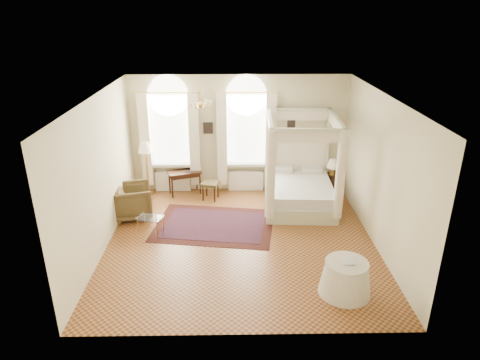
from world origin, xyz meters
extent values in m
plane|color=#925C2A|center=(0.00, 0.00, 0.00)|extent=(6.00, 6.00, 0.00)
plane|color=beige|center=(0.00, 3.00, 1.65)|extent=(6.00, 0.00, 6.00)
plane|color=beige|center=(0.00, -3.00, 1.65)|extent=(6.00, 0.00, 6.00)
plane|color=beige|center=(-3.00, 0.00, 1.65)|extent=(0.00, 6.00, 6.00)
plane|color=beige|center=(3.00, 0.00, 1.65)|extent=(0.00, 6.00, 6.00)
plane|color=white|center=(0.00, 0.00, 3.30)|extent=(6.00, 6.00, 0.00)
cube|color=white|center=(-1.90, 2.97, 1.80)|extent=(1.10, 0.04, 1.90)
cylinder|color=white|center=(-1.90, 2.97, 2.75)|extent=(1.10, 0.04, 1.10)
cube|color=white|center=(-1.90, 2.88, 0.81)|extent=(1.32, 0.24, 0.08)
cube|color=#EFE4C6|center=(-2.57, 2.80, 1.55)|extent=(0.28, 0.14, 2.60)
cube|color=#EFE4C6|center=(-1.23, 2.80, 1.55)|extent=(0.28, 0.14, 2.60)
cube|color=white|center=(-1.90, 2.90, 0.30)|extent=(1.00, 0.12, 0.58)
cube|color=white|center=(0.20, 2.97, 1.80)|extent=(1.10, 0.04, 1.90)
cylinder|color=white|center=(0.20, 2.97, 2.75)|extent=(1.10, 0.04, 1.10)
cube|color=white|center=(0.20, 2.88, 0.81)|extent=(1.32, 0.24, 0.08)
cube|color=#EFE4C6|center=(-0.47, 2.80, 1.55)|extent=(0.28, 0.14, 2.60)
cube|color=#EFE4C6|center=(0.87, 2.80, 1.55)|extent=(0.28, 0.14, 2.60)
cube|color=white|center=(0.20, 2.90, 0.30)|extent=(1.00, 0.12, 0.58)
cylinder|color=gold|center=(-0.90, 1.20, 3.10)|extent=(0.02, 0.02, 0.40)
sphere|color=gold|center=(-0.90, 1.20, 2.88)|extent=(0.16, 0.16, 0.16)
sphere|color=beige|center=(-0.68, 1.20, 2.95)|extent=(0.07, 0.07, 0.07)
sphere|color=beige|center=(-0.79, 1.39, 2.95)|extent=(0.07, 0.07, 0.07)
sphere|color=beige|center=(-1.01, 1.39, 2.95)|extent=(0.07, 0.07, 0.07)
sphere|color=beige|center=(-1.12, 1.20, 2.95)|extent=(0.07, 0.07, 0.07)
sphere|color=beige|center=(-1.01, 1.01, 2.95)|extent=(0.07, 0.07, 0.07)
sphere|color=beige|center=(-0.79, 1.01, 2.95)|extent=(0.07, 0.07, 0.07)
cube|color=black|center=(-0.85, 2.97, 1.85)|extent=(0.26, 0.03, 0.32)
cube|color=black|center=(1.45, 2.97, 1.95)|extent=(0.22, 0.03, 0.26)
cube|color=#B8BC99|center=(1.58, 1.81, 0.19)|extent=(1.87, 2.26, 0.37)
cube|color=silver|center=(1.58, 1.81, 0.52)|extent=(1.76, 2.15, 0.29)
cube|color=#EFE4C6|center=(1.63, 2.86, 0.93)|extent=(1.77, 0.17, 1.25)
cube|color=#B8BC99|center=(0.81, 2.88, 1.19)|extent=(0.10, 0.10, 2.39)
cube|color=#B8BC99|center=(2.45, 2.80, 1.19)|extent=(0.10, 0.10, 2.39)
cube|color=#B8BC99|center=(0.71, 0.82, 1.19)|extent=(0.10, 0.10, 2.39)
cube|color=#B8BC99|center=(2.35, 0.74, 1.19)|extent=(0.10, 0.10, 2.39)
cube|color=#B8BC99|center=(1.63, 2.84, 2.39)|extent=(1.77, 0.17, 0.08)
cube|color=#B8BC99|center=(1.53, 0.78, 2.39)|extent=(1.77, 0.17, 0.08)
cube|color=#B8BC99|center=(0.76, 1.85, 2.39)|extent=(0.19, 2.18, 0.08)
cube|color=#B8BC99|center=(2.40, 1.77, 2.39)|extent=(0.19, 2.18, 0.08)
cube|color=#EFE4C6|center=(1.63, 2.84, 2.24)|extent=(1.83, 0.13, 0.29)
cube|color=#EFE4C6|center=(1.53, 0.78, 2.24)|extent=(1.83, 0.13, 0.29)
cube|color=#EFE4C6|center=(0.76, 1.85, 2.24)|extent=(0.15, 2.24, 0.29)
cube|color=#EFE4C6|center=(2.40, 1.77, 2.24)|extent=(0.15, 2.24, 0.29)
cylinder|color=#EFE4C6|center=(0.71, 0.82, 1.30)|extent=(0.23, 0.23, 2.18)
cylinder|color=#EFE4C6|center=(2.35, 0.74, 1.30)|extent=(0.23, 0.23, 2.18)
cube|color=#311C0D|center=(2.70, 2.70, 0.29)|extent=(0.51, 0.49, 0.58)
cylinder|color=gold|center=(2.61, 2.62, 0.69)|extent=(0.13, 0.13, 0.22)
cone|color=beige|center=(2.61, 2.62, 0.91)|extent=(0.31, 0.31, 0.24)
cube|color=#311C0D|center=(-1.54, 2.70, 0.65)|extent=(1.01, 0.74, 0.05)
cube|color=#311C0D|center=(-1.54, 2.70, 0.57)|extent=(0.89, 0.63, 0.09)
cylinder|color=#311C0D|center=(-1.97, 2.74, 0.32)|extent=(0.05, 0.05, 0.63)
cylinder|color=#311C0D|center=(-1.22, 3.00, 0.32)|extent=(0.05, 0.05, 0.63)
cylinder|color=#311C0D|center=(-1.85, 2.40, 0.32)|extent=(0.05, 0.05, 0.63)
cylinder|color=#311C0D|center=(-1.10, 2.66, 0.32)|extent=(0.05, 0.05, 0.63)
imported|color=black|center=(-1.37, 2.68, 0.69)|extent=(0.34, 0.26, 0.02)
cube|color=#483D1F|center=(-0.80, 2.30, 0.46)|extent=(0.53, 0.53, 0.09)
cylinder|color=#311C0D|center=(-1.00, 2.18, 0.21)|extent=(0.04, 0.04, 0.42)
cylinder|color=#311C0D|center=(-0.67, 2.10, 0.21)|extent=(0.04, 0.04, 0.42)
cylinder|color=#311C0D|center=(-0.92, 2.50, 0.21)|extent=(0.04, 0.04, 0.42)
cylinder|color=#311C0D|center=(-0.59, 2.42, 0.21)|extent=(0.04, 0.04, 0.42)
imported|color=#4A3B1F|center=(-2.70, 1.28, 0.43)|extent=(1.14, 1.12, 0.85)
cube|color=white|center=(-2.12, 0.46, 0.38)|extent=(0.66, 0.55, 0.02)
cylinder|color=gold|center=(-2.40, 0.38, 0.19)|extent=(0.02, 0.02, 0.38)
cylinder|color=gold|center=(-1.94, 0.23, 0.19)|extent=(0.02, 0.02, 0.38)
cylinder|color=gold|center=(-2.30, 0.69, 0.19)|extent=(0.02, 0.02, 0.38)
cylinder|color=gold|center=(-1.84, 0.53, 0.19)|extent=(0.02, 0.02, 0.38)
cylinder|color=gold|center=(-2.58, 2.70, 0.01)|extent=(0.27, 0.27, 0.03)
cylinder|color=gold|center=(-2.58, 2.70, 0.68)|extent=(0.04, 0.04, 1.35)
cone|color=beige|center=(-2.58, 2.70, 1.40)|extent=(0.40, 0.40, 0.29)
cube|color=#3C140E|center=(-0.64, 0.77, 0.00)|extent=(3.09, 2.41, 0.01)
cube|color=black|center=(-0.64, 0.77, 0.01)|extent=(2.59, 1.91, 0.01)
cone|color=beige|center=(1.90, -1.92, 0.31)|extent=(0.97, 0.97, 0.63)
cylinder|color=beige|center=(1.90, -1.92, 0.64)|extent=(0.79, 0.79, 0.04)
imported|color=black|center=(1.81, -1.89, 0.68)|extent=(0.22, 0.29, 0.03)
camera|label=1|loc=(-0.17, -8.51, 4.99)|focal=32.00mm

